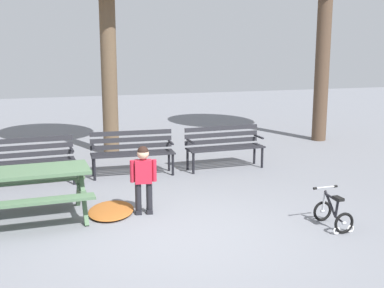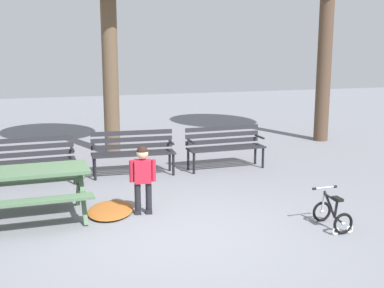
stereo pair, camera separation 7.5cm
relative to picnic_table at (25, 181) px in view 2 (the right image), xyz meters
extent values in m
plane|color=slate|center=(1.94, -1.20, -0.59)|extent=(36.00, 36.00, 0.00)
cube|color=#4C6B4C|center=(0.00, 0.00, 0.15)|extent=(1.83, 0.84, 0.05)
cube|color=#4C6B4C|center=(0.03, -0.55, -0.14)|extent=(1.81, 0.32, 0.04)
cube|color=#4C6B4C|center=(-0.03, 0.55, -0.14)|extent=(1.81, 0.32, 0.04)
cube|color=#4C6B4C|center=(0.79, -0.21, -0.24)|extent=(0.09, 0.57, 0.76)
cube|color=#4C6B4C|center=(0.77, 0.29, -0.24)|extent=(0.09, 0.57, 0.76)
cube|color=#4C6B4C|center=(0.78, 0.04, -0.17)|extent=(0.13, 1.10, 0.04)
cube|color=#232328|center=(0.02, 2.04, -0.15)|extent=(1.60, 0.16, 0.03)
cube|color=#232328|center=(0.03, 1.92, -0.15)|extent=(1.60, 0.16, 0.03)
cube|color=#232328|center=(0.03, 1.80, -0.15)|extent=(1.60, 0.16, 0.03)
cube|color=#232328|center=(0.04, 1.68, -0.15)|extent=(1.60, 0.16, 0.03)
cube|color=#232328|center=(0.02, 2.08, -0.05)|extent=(1.60, 0.13, 0.09)
cube|color=#232328|center=(0.02, 2.08, 0.08)|extent=(1.60, 0.13, 0.09)
cube|color=#232328|center=(0.02, 2.08, 0.21)|extent=(1.60, 0.13, 0.09)
cylinder|color=black|center=(0.79, 1.74, -0.37)|extent=(0.05, 0.05, 0.44)
cylinder|color=black|center=(0.77, 2.10, -0.37)|extent=(0.05, 0.05, 0.44)
cube|color=black|center=(0.78, 1.92, 0.03)|extent=(0.06, 0.40, 0.03)
cube|color=#232328|center=(1.94, 2.22, -0.15)|extent=(1.60, 0.14, 0.03)
cube|color=#232328|center=(1.93, 2.10, -0.15)|extent=(1.60, 0.14, 0.03)
cube|color=#232328|center=(1.93, 1.98, -0.15)|extent=(1.60, 0.14, 0.03)
cube|color=#232328|center=(1.92, 1.86, -0.15)|extent=(1.60, 0.14, 0.03)
cube|color=#232328|center=(1.94, 2.26, -0.05)|extent=(1.60, 0.12, 0.09)
cube|color=#232328|center=(1.94, 2.26, 0.08)|extent=(1.60, 0.12, 0.09)
cube|color=#232328|center=(1.94, 2.26, 0.21)|extent=(1.60, 0.12, 0.09)
cylinder|color=black|center=(2.67, 1.85, -0.37)|extent=(0.05, 0.05, 0.44)
cylinder|color=black|center=(2.69, 2.21, -0.37)|extent=(0.05, 0.05, 0.44)
cube|color=black|center=(2.68, 2.03, 0.03)|extent=(0.06, 0.40, 0.03)
cylinder|color=black|center=(1.17, 1.91, -0.37)|extent=(0.05, 0.05, 0.44)
cylinder|color=black|center=(1.19, 2.27, -0.37)|extent=(0.05, 0.05, 0.44)
cube|color=black|center=(1.18, 2.09, 0.03)|extent=(0.06, 0.40, 0.03)
cube|color=#232328|center=(3.82, 2.20, -0.15)|extent=(1.60, 0.13, 0.03)
cube|color=#232328|center=(3.83, 2.08, -0.15)|extent=(1.60, 0.13, 0.03)
cube|color=#232328|center=(3.83, 1.96, -0.15)|extent=(1.60, 0.13, 0.03)
cube|color=#232328|center=(3.84, 1.84, -0.15)|extent=(1.60, 0.13, 0.03)
cube|color=#232328|center=(3.82, 2.24, -0.05)|extent=(1.60, 0.10, 0.09)
cube|color=#232328|center=(3.82, 2.24, 0.08)|extent=(1.60, 0.10, 0.09)
cube|color=#232328|center=(3.82, 2.24, 0.21)|extent=(1.60, 0.10, 0.09)
cylinder|color=black|center=(4.59, 1.89, -0.37)|extent=(0.05, 0.05, 0.44)
cylinder|color=black|center=(4.57, 2.25, -0.37)|extent=(0.05, 0.05, 0.44)
cube|color=black|center=(4.58, 2.07, 0.03)|extent=(0.06, 0.40, 0.03)
cylinder|color=black|center=(3.09, 1.84, -0.37)|extent=(0.05, 0.05, 0.44)
cylinder|color=black|center=(3.07, 2.20, -0.37)|extent=(0.05, 0.05, 0.44)
cube|color=black|center=(3.08, 2.02, 0.03)|extent=(0.06, 0.40, 0.03)
cylinder|color=black|center=(1.77, -0.18, -0.35)|extent=(0.09, 0.09, 0.48)
cube|color=black|center=(1.77, -0.18, -0.56)|extent=(0.11, 0.17, 0.06)
cylinder|color=black|center=(1.60, -0.16, -0.35)|extent=(0.09, 0.09, 0.48)
cube|color=black|center=(1.60, -0.16, -0.56)|extent=(0.11, 0.17, 0.06)
cube|color=#B71E33|center=(1.69, -0.17, 0.06)|extent=(0.27, 0.18, 0.35)
sphere|color=#E0B28E|center=(1.69, -0.17, 0.34)|extent=(0.18, 0.18, 0.18)
sphere|color=black|center=(1.69, -0.17, 0.37)|extent=(0.17, 0.17, 0.17)
cylinder|color=#B71E33|center=(1.85, -0.19, 0.07)|extent=(0.07, 0.07, 0.33)
cylinder|color=#B71E33|center=(1.52, -0.14, 0.07)|extent=(0.07, 0.07, 0.33)
torus|color=black|center=(4.10, -1.25, -0.44)|extent=(0.30, 0.05, 0.30)
cylinder|color=silver|center=(4.10, -1.25, -0.44)|extent=(0.05, 0.04, 0.04)
torus|color=black|center=(4.12, -1.77, -0.44)|extent=(0.30, 0.05, 0.30)
cylinder|color=silver|center=(4.12, -1.77, -0.44)|extent=(0.05, 0.04, 0.04)
torus|color=white|center=(4.01, -1.77, -0.54)|extent=(0.11, 0.03, 0.11)
torus|color=white|center=(4.23, -1.77, -0.54)|extent=(0.11, 0.03, 0.11)
cylinder|color=black|center=(4.10, -1.43, -0.27)|extent=(0.05, 0.31, 0.32)
cylinder|color=black|center=(4.11, -1.59, -0.29)|extent=(0.04, 0.08, 0.27)
cylinder|color=black|center=(4.11, -1.67, -0.43)|extent=(0.03, 0.20, 0.05)
cylinder|color=silver|center=(4.10, -1.27, -0.28)|extent=(0.03, 0.07, 0.32)
cylinder|color=black|center=(4.11, -1.45, -0.17)|extent=(0.04, 0.32, 0.05)
cube|color=black|center=(4.11, -1.61, -0.14)|extent=(0.10, 0.17, 0.04)
cylinder|color=silver|center=(4.10, -1.29, -0.07)|extent=(0.34, 0.03, 0.02)
cylinder|color=black|center=(3.93, -1.30, -0.07)|extent=(0.05, 0.04, 0.04)
cylinder|color=black|center=(4.27, -1.28, -0.07)|extent=(0.05, 0.04, 0.04)
ellipsoid|color=#9E5623|center=(1.21, 0.01, -0.56)|extent=(0.93, 1.13, 0.07)
cylinder|color=brown|center=(1.80, 4.08, 1.24)|extent=(0.35, 0.35, 3.66)
cylinder|color=brown|center=(7.27, 4.19, 1.59)|extent=(0.37, 0.37, 4.37)
camera|label=1|loc=(0.25, -7.39, 1.98)|focal=47.37mm
camera|label=2|loc=(0.32, -7.41, 1.98)|focal=47.37mm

